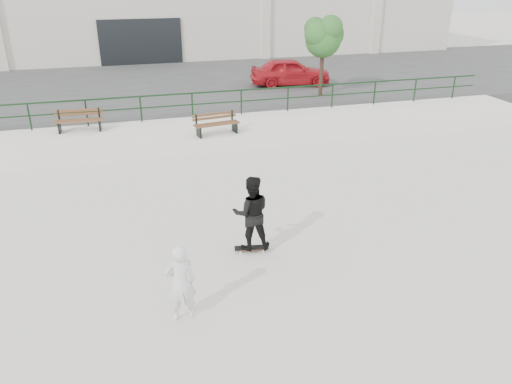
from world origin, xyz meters
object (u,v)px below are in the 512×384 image
object	(u,v)px
bench_left	(79,120)
tree	(324,35)
standing_skater	(251,213)
bench_right	(216,124)
seated_skater	(181,283)
skateboard	(251,248)
red_car	(290,72)

from	to	relation	value
bench_left	tree	size ratio (longest dim) A/B	0.48
tree	standing_skater	distance (m)	14.03
bench_right	seated_skater	xyz separation A→B (m)	(-2.61, -9.39, -0.10)
skateboard	seated_skater	bearing A→B (deg)	-123.22
skateboard	seated_skater	distance (m)	2.81
red_car	standing_skater	size ratio (longest dim) A/B	2.29
bench_right	standing_skater	xyz separation A→B (m)	(-0.74, -7.41, 0.10)
red_car	skateboard	size ratio (longest dim) A/B	5.00
standing_skater	seated_skater	bearing A→B (deg)	55.49
bench_left	bench_right	distance (m)	5.05
standing_skater	seated_skater	xyz separation A→B (m)	(-1.87, -1.98, -0.20)
red_car	bench_right	bearing A→B (deg)	150.85
bench_left	skateboard	bearing A→B (deg)	-63.21
bench_left	standing_skater	xyz separation A→B (m)	(3.99, -9.18, 0.09)
standing_skater	seated_skater	size ratio (longest dim) A/B	1.14
bench_left	seated_skater	bearing A→B (deg)	-75.96
red_car	standing_skater	distance (m)	15.73
red_car	standing_skater	bearing A→B (deg)	165.02
red_car	skateboard	bearing A→B (deg)	165.02
standing_skater	skateboard	bearing A→B (deg)	-0.00
bench_left	skateboard	distance (m)	10.05
bench_right	tree	world-z (taller)	tree
bench_left	seated_skater	size ratio (longest dim) A/B	1.11
bench_right	red_car	size ratio (longest dim) A/B	0.42
bench_left	seated_skater	xyz separation A→B (m)	(2.12, -11.16, -0.11)
red_car	seated_skater	size ratio (longest dim) A/B	2.60
bench_left	tree	xyz separation A→B (m)	(10.74, 2.92, 2.32)
tree	red_car	bearing A→B (deg)	105.85
standing_skater	seated_skater	world-z (taller)	standing_skater
red_car	standing_skater	xyz separation A→B (m)	(-6.06, -14.51, -0.21)
red_car	tree	bearing A→B (deg)	-156.47
bench_right	standing_skater	size ratio (longest dim) A/B	0.97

